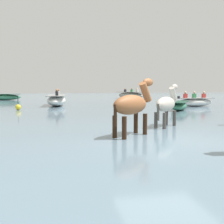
{
  "coord_description": "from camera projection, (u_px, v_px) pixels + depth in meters",
  "views": [
    {
      "loc": [
        -2.96,
        -6.8,
        1.76
      ],
      "look_at": [
        -0.95,
        2.72,
        0.84
      ],
      "focal_mm": 42.75,
      "sensor_mm": 36.0,
      "label": 1
    }
  ],
  "objects": [
    {
      "name": "boat_near_starboard",
      "position": [
        57.0,
        100.0,
        20.2
      ],
      "size": [
        1.6,
        4.12,
        1.27
      ],
      "color": "silver",
      "rests_on": "water_surface"
    },
    {
      "name": "ground_plane",
      "position": [
        166.0,
        150.0,
        7.4
      ],
      "size": [
        120.0,
        120.0,
        0.0
      ],
      "primitive_type": "plane",
      "color": "gray"
    },
    {
      "name": "horse_lead_chestnut",
      "position": [
        132.0,
        106.0,
        7.7
      ],
      "size": [
        1.68,
        1.38,
        2.02
      ],
      "color": "brown",
      "rests_on": "ground"
    },
    {
      "name": "channel_buoy",
      "position": [
        18.0,
        107.0,
        16.42
      ],
      "size": [
        0.35,
        0.35,
        0.8
      ],
      "color": "yellow",
      "rests_on": "water_surface"
    },
    {
      "name": "boat_distant_west",
      "position": [
        195.0,
        102.0,
        19.48
      ],
      "size": [
        2.93,
        1.33,
        1.1
      ],
      "color": "silver",
      "rests_on": "water_surface"
    },
    {
      "name": "boat_mid_channel",
      "position": [
        179.0,
        106.0,
        16.35
      ],
      "size": [
        2.3,
        2.78,
        0.53
      ],
      "color": "#337556",
      "rests_on": "water_surface"
    },
    {
      "name": "boat_mid_outer",
      "position": [
        131.0,
        95.0,
        32.34
      ],
      "size": [
        3.16,
        4.12,
        1.28
      ],
      "color": "#B2AD9E",
      "rests_on": "water_surface"
    },
    {
      "name": "horse_trailing_pinto",
      "position": [
        166.0,
        105.0,
        9.48
      ],
      "size": [
        1.44,
        1.4,
        1.86
      ],
      "color": "beige",
      "rests_on": "ground"
    },
    {
      "name": "boat_far_offshore",
      "position": [
        4.0,
        97.0,
        28.55
      ],
      "size": [
        3.64,
        1.58,
        0.8
      ],
      "color": "#337556",
      "rests_on": "water_surface"
    },
    {
      "name": "water_surface",
      "position": [
        103.0,
        112.0,
        17.12
      ],
      "size": [
        90.0,
        90.0,
        0.34
      ],
      "primitive_type": "cube",
      "color": "slate",
      "rests_on": "ground"
    }
  ]
}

